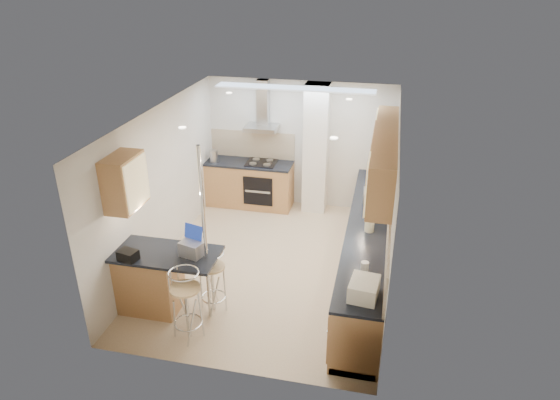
% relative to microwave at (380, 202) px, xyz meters
% --- Properties ---
extents(ground, '(4.80, 4.80, 0.00)m').
position_rel_microwave_xyz_m(ground, '(-1.63, -0.45, -1.09)').
color(ground, tan).
rests_on(ground, ground).
extents(room_shell, '(3.64, 4.84, 2.51)m').
position_rel_microwave_xyz_m(room_shell, '(-1.30, -0.07, 0.46)').
color(room_shell, silver).
rests_on(room_shell, ground).
extents(right_counter, '(0.63, 4.40, 0.92)m').
position_rel_microwave_xyz_m(right_counter, '(-0.13, -0.45, -0.62)').
color(right_counter, '#A67D42').
rests_on(right_counter, ground).
extents(back_counter, '(1.70, 0.63, 0.92)m').
position_rel_microwave_xyz_m(back_counter, '(-2.58, 1.65, -0.62)').
color(back_counter, '#A67D42').
rests_on(back_counter, ground).
extents(peninsula, '(1.47, 0.72, 0.94)m').
position_rel_microwave_xyz_m(peninsula, '(-2.75, -1.90, -0.61)').
color(peninsula, '#A67D42').
rests_on(peninsula, ground).
extents(microwave, '(0.54, 0.68, 0.33)m').
position_rel_microwave_xyz_m(microwave, '(0.00, 0.00, 0.00)').
color(microwave, silver).
rests_on(microwave, right_counter).
extents(laptop, '(0.34, 0.29, 0.20)m').
position_rel_microwave_xyz_m(laptop, '(-2.36, -1.88, -0.05)').
color(laptop, '#ABACB3').
rests_on(laptop, peninsula).
extents(bag, '(0.28, 0.23, 0.13)m').
position_rel_microwave_xyz_m(bag, '(-3.14, -2.16, -0.08)').
color(bag, black).
rests_on(bag, peninsula).
extents(bar_stool_near, '(0.46, 0.46, 1.01)m').
position_rel_microwave_xyz_m(bar_stool_near, '(-2.28, -2.37, -0.58)').
color(bar_stool_near, tan).
rests_on(bar_stool_near, ground).
extents(bar_stool_end, '(0.49, 0.49, 0.94)m').
position_rel_microwave_xyz_m(bar_stool_end, '(-2.15, -1.75, -0.61)').
color(bar_stool_end, tan).
rests_on(bar_stool_end, ground).
extents(jar_a, '(0.14, 0.14, 0.18)m').
position_rel_microwave_xyz_m(jar_a, '(-0.02, 0.25, -0.07)').
color(jar_a, '#EDE5CE').
rests_on(jar_a, right_counter).
extents(jar_b, '(0.14, 0.14, 0.16)m').
position_rel_microwave_xyz_m(jar_b, '(0.05, 0.60, -0.09)').
color(jar_b, '#EDE5CE').
rests_on(jar_b, right_counter).
extents(jar_c, '(0.17, 0.17, 0.20)m').
position_rel_microwave_xyz_m(jar_c, '(-0.11, -0.66, -0.07)').
color(jar_c, beige).
rests_on(jar_c, right_counter).
extents(jar_d, '(0.11, 0.11, 0.12)m').
position_rel_microwave_xyz_m(jar_d, '(-0.11, -1.72, -0.10)').
color(jar_d, silver).
rests_on(jar_d, right_counter).
extents(bread_bin, '(0.36, 0.44, 0.21)m').
position_rel_microwave_xyz_m(bread_bin, '(-0.08, -2.27, -0.06)').
color(bread_bin, '#EDE5CE').
rests_on(bread_bin, right_counter).
extents(kettle, '(0.16, 0.16, 0.24)m').
position_rel_microwave_xyz_m(kettle, '(-3.25, 1.52, -0.05)').
color(kettle, '#ADB0B2').
rests_on(kettle, back_counter).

